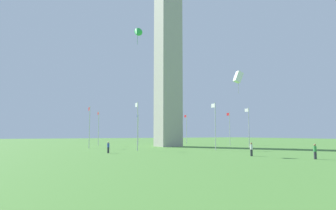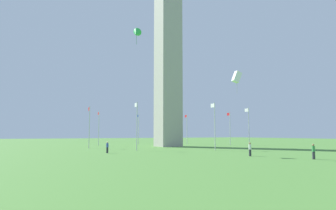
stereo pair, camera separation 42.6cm
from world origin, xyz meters
TOP-DOWN VIEW (x-y plane):
  - ground_plane at (0.00, 0.00)m, footprint 260.00×260.00m
  - obelisk_monument at (0.00, 0.00)m, footprint 4.65×4.65m
  - flagpole_n at (16.82, 0.00)m, footprint 1.12×0.14m
  - flagpole_ne at (11.91, 11.85)m, footprint 1.12×0.14m
  - flagpole_e at (0.06, 16.75)m, footprint 1.12×0.14m
  - flagpole_se at (-11.79, 11.85)m, footprint 1.12×0.14m
  - flagpole_s at (-16.69, 0.00)m, footprint 1.12×0.14m
  - flagpole_sw at (-11.79, -11.85)m, footprint 1.12×0.14m
  - flagpole_w at (0.06, -16.75)m, footprint 1.12×0.14m
  - flagpole_nw at (11.91, -11.85)m, footprint 1.12×0.14m
  - person_white_shirt at (-29.52, 4.20)m, footprint 0.32×0.32m
  - person_green_shirt at (-36.09, 1.40)m, footprint 0.32×0.32m
  - person_blue_shirt at (-15.68, 17.79)m, footprint 0.32×0.32m
  - kite_white_box at (-30.01, 6.43)m, footprint 0.94×1.26m
  - kite_green_delta at (-16.77, 14.00)m, footprint 2.02×1.98m

SIDE VIEW (x-z plane):
  - ground_plane at x=0.00m, z-range 0.00..0.00m
  - person_blue_shirt at x=-15.68m, z-range -0.01..1.60m
  - person_green_shirt at x=-36.09m, z-range -0.01..1.62m
  - person_white_shirt at x=-29.52m, z-range -0.01..1.64m
  - flagpole_n at x=16.82m, z-range 0.39..8.26m
  - flagpole_ne at x=11.91m, z-range 0.39..8.26m
  - flagpole_e at x=0.06m, z-range 0.39..8.26m
  - flagpole_se at x=-11.79m, z-range 0.39..8.26m
  - flagpole_s at x=-16.69m, z-range 0.39..8.26m
  - flagpole_sw at x=-11.79m, z-range 0.39..8.26m
  - flagpole_w at x=0.06m, z-range 0.39..8.26m
  - flagpole_nw at x=11.91m, z-range 0.39..8.26m
  - kite_white_box at x=-30.01m, z-range 8.05..10.76m
  - kite_green_delta at x=-16.77m, z-range 16.29..18.81m
  - obelisk_monument at x=0.00m, z-range 0.00..42.28m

